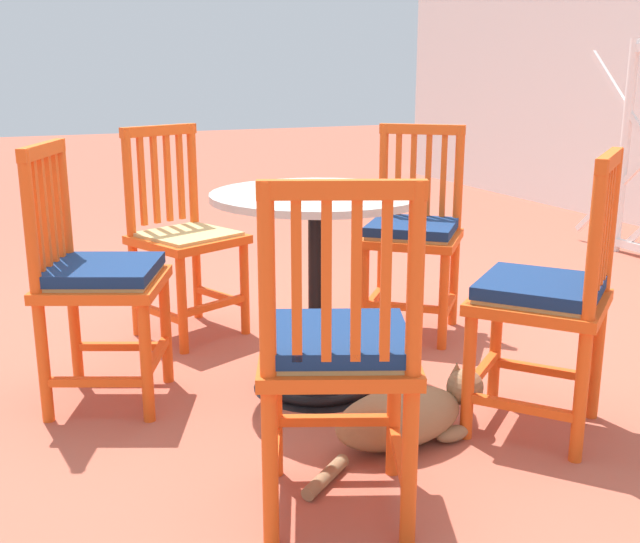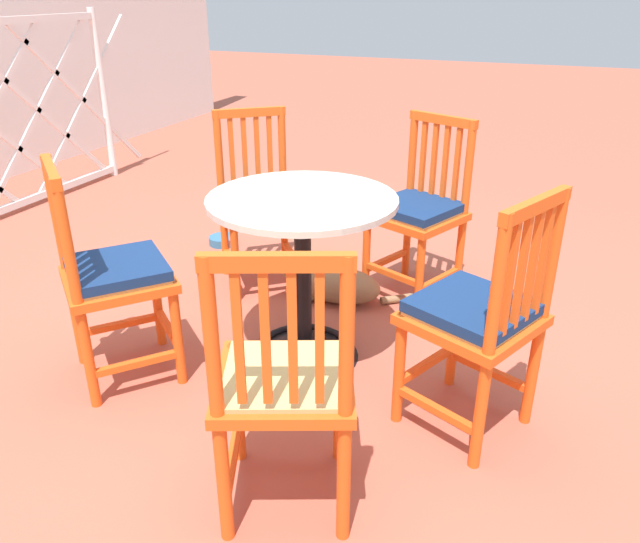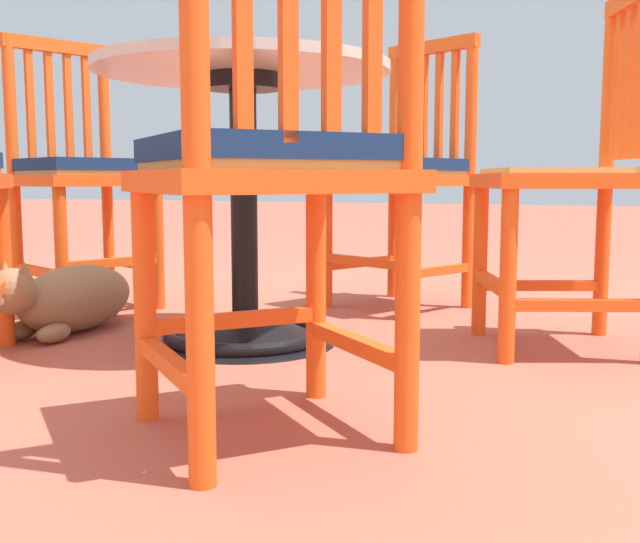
{
  "view_description": "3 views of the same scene",
  "coord_description": "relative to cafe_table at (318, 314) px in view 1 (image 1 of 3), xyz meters",
  "views": [
    {
      "loc": [
        2.57,
        -1.12,
        1.15
      ],
      "look_at": [
        0.03,
        0.01,
        0.42
      ],
      "focal_mm": 43.31,
      "sensor_mm": 36.0,
      "label": 1
    },
    {
      "loc": [
        -1.99,
        -0.99,
        1.48
      ],
      "look_at": [
        0.03,
        -0.16,
        0.47
      ],
      "focal_mm": 34.66,
      "sensor_mm": 36.0,
      "label": 2
    },
    {
      "loc": [
        -0.86,
        1.71,
        0.43
      ],
      "look_at": [
        -0.04,
        -0.17,
        0.19
      ],
      "focal_mm": 42.76,
      "sensor_mm": 36.0,
      "label": 3
    }
  ],
  "objects": [
    {
      "name": "cafe_table",
      "position": [
        0.0,
        0.0,
        0.0
      ],
      "size": [
        0.76,
        0.76,
        0.73
      ],
      "color": "black",
      "rests_on": "ground_plane"
    },
    {
      "name": "orange_chair_near_fence",
      "position": [
        -0.41,
        0.64,
        0.16
      ],
      "size": [
        0.56,
        0.56,
        0.91
      ],
      "color": "#EA5619",
      "rests_on": "ground_plane"
    },
    {
      "name": "orange_chair_at_corner",
      "position": [
        0.78,
        -0.29,
        0.16
      ],
      "size": [
        0.52,
        0.52,
        0.91
      ],
      "color": "#EA5619",
      "rests_on": "ground_plane"
    },
    {
      "name": "tabby_cat",
      "position": [
        0.53,
        0.08,
        -0.19
      ],
      "size": [
        0.31,
        0.72,
        0.23
      ],
      "color": "#8E704C",
      "rests_on": "ground_plane"
    },
    {
      "name": "orange_chair_tucked_in",
      "position": [
        -0.79,
        -0.29,
        0.15
      ],
      "size": [
        0.52,
        0.52,
        0.91
      ],
      "color": "#EA5619",
      "rests_on": "ground_plane"
    },
    {
      "name": "ground_plane",
      "position": [
        -0.12,
        0.04,
        -0.28
      ],
      "size": [
        24.0,
        24.0,
        0.0
      ],
      "primitive_type": "plane",
      "color": "#AD5642"
    },
    {
      "name": "orange_chair_facing_out",
      "position": [
        -0.2,
        -0.74,
        0.16
      ],
      "size": [
        0.53,
        0.53,
        0.91
      ],
      "color": "#EA5619",
      "rests_on": "ground_plane"
    },
    {
      "name": "orange_chair_by_planter",
      "position": [
        0.61,
        0.52,
        0.16
      ],
      "size": [
        0.56,
        0.56,
        0.91
      ],
      "color": "#EA5619",
      "rests_on": "ground_plane"
    }
  ]
}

